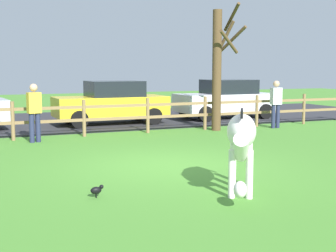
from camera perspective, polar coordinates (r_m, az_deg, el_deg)
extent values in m
plane|color=#47842D|center=(10.17, 0.20, -4.75)|extent=(60.00, 60.00, 0.00)
cube|color=#2D2D33|center=(18.97, -11.00, 0.66)|extent=(28.00, 7.40, 0.05)
cylinder|color=olive|center=(14.27, -18.16, 0.57)|extent=(0.11, 0.11, 1.12)
cylinder|color=olive|center=(14.59, -10.06, 0.94)|extent=(0.11, 0.11, 1.12)
cylinder|color=olive|center=(15.19, -2.45, 1.28)|extent=(0.11, 0.11, 1.12)
cylinder|color=olive|center=(16.03, 4.47, 1.56)|extent=(0.11, 0.11, 1.12)
cylinder|color=olive|center=(17.08, 10.63, 1.79)|extent=(0.11, 0.11, 1.12)
cylinder|color=olive|center=(18.31, 16.02, 1.98)|extent=(0.11, 0.11, 1.12)
cube|color=olive|center=(14.60, -10.06, 0.72)|extent=(20.65, 0.06, 0.09)
cube|color=olive|center=(14.56, -10.09, 2.26)|extent=(20.65, 0.06, 0.09)
cylinder|color=#513A23|center=(15.79, 5.89, 6.61)|extent=(0.30, 0.30, 3.96)
cylinder|color=#513A23|center=(16.09, 7.68, 12.84)|extent=(0.21, 1.09, 0.85)
cylinder|color=#513A23|center=(16.29, 7.53, 10.06)|extent=(0.51, 1.33, 0.99)
cylinder|color=#513A23|center=(15.55, 7.34, 10.01)|extent=(0.93, 0.52, 0.74)
cylinder|color=#513A23|center=(16.14, 6.67, 10.06)|extent=(0.50, 0.80, 1.34)
ellipsoid|color=white|center=(7.94, 8.83, -0.59)|extent=(1.07, 1.30, 0.56)
cylinder|color=white|center=(7.65, 9.78, -5.77)|extent=(0.11, 0.11, 0.78)
cylinder|color=white|center=(7.65, 7.67, -5.73)|extent=(0.11, 0.11, 0.78)
cylinder|color=white|center=(8.44, 9.72, -4.58)|extent=(0.11, 0.11, 0.78)
cylinder|color=white|center=(8.44, 7.82, -4.55)|extent=(0.11, 0.11, 0.78)
cylinder|color=white|center=(7.44, 8.78, -2.55)|extent=(0.52, 0.63, 0.51)
ellipsoid|color=white|center=(7.15, 8.67, -7.57)|extent=(0.40, 0.48, 0.24)
cube|color=black|center=(7.65, 8.87, 1.54)|extent=(0.33, 0.49, 0.12)
cylinder|color=black|center=(8.62, 8.84, -1.00)|extent=(0.14, 0.19, 0.54)
cylinder|color=black|center=(7.78, -8.68, -8.27)|extent=(0.01, 0.01, 0.06)
cylinder|color=black|center=(7.74, -8.60, -8.34)|extent=(0.01, 0.01, 0.06)
ellipsoid|color=black|center=(7.74, -8.65, -7.66)|extent=(0.18, 0.10, 0.12)
sphere|color=black|center=(7.75, -8.01, -7.25)|extent=(0.07, 0.07, 0.07)
cube|color=white|center=(19.28, 6.89, 2.85)|extent=(4.02, 1.74, 0.70)
cube|color=black|center=(19.32, 7.30, 4.73)|extent=(1.92, 1.58, 0.56)
cylinder|color=black|center=(17.91, 4.54, 1.45)|extent=(0.60, 0.19, 0.60)
cylinder|color=black|center=(19.42, 2.17, 1.89)|extent=(0.60, 0.19, 0.60)
cylinder|color=black|center=(19.33, 11.61, 1.73)|extent=(0.60, 0.19, 0.60)
cylinder|color=black|center=(20.74, 8.89, 2.13)|extent=(0.60, 0.19, 0.60)
cube|color=yellow|center=(17.31, -6.92, 2.39)|extent=(4.02, 1.75, 0.70)
cube|color=black|center=(17.32, -6.47, 4.49)|extent=(1.92, 1.59, 0.56)
cylinder|color=black|center=(16.18, -10.60, 0.76)|extent=(0.60, 0.19, 0.60)
cylinder|color=black|center=(17.83, -11.85, 1.29)|extent=(0.60, 0.19, 0.60)
cylinder|color=black|center=(16.99, -1.70, 1.17)|extent=(0.60, 0.19, 0.60)
cylinder|color=black|center=(18.57, -3.68, 1.65)|extent=(0.60, 0.19, 0.60)
cylinder|color=#232847|center=(16.80, 12.54, 1.14)|extent=(0.14, 0.14, 0.82)
cylinder|color=#232847|center=(16.90, 13.05, 1.16)|extent=(0.14, 0.14, 0.82)
cube|color=silver|center=(16.79, 12.86, 3.53)|extent=(0.37, 0.23, 0.58)
sphere|color=tan|center=(16.77, 12.90, 4.96)|extent=(0.22, 0.22, 0.22)
cylinder|color=#232847|center=(13.73, -16.06, -0.23)|extent=(0.14, 0.14, 0.82)
cylinder|color=#232847|center=(13.79, -15.36, -0.18)|extent=(0.14, 0.14, 0.82)
cube|color=gold|center=(13.69, -15.81, 2.70)|extent=(0.40, 0.29, 0.58)
sphere|color=tan|center=(13.67, -15.86, 4.46)|extent=(0.22, 0.22, 0.22)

